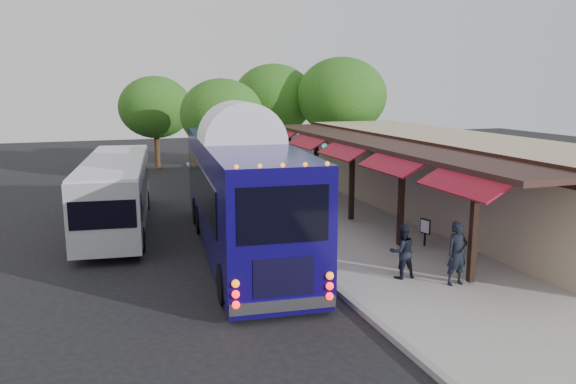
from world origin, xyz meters
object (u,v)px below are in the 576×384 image
object	(u,v)px
coach_bus	(241,188)
city_bus	(116,190)
ped_a	(457,253)
ped_c	(262,183)
sign_board	(425,228)
ped_d	(296,181)
ped_b	(402,251)

from	to	relation	value
coach_bus	city_bus	bearing A→B (deg)	136.31
coach_bus	ped_a	size ratio (longest dim) A/B	7.14
coach_bus	ped_c	distance (m)	7.47
ped_a	city_bus	bearing A→B (deg)	127.04
city_bus	sign_board	bearing A→B (deg)	-27.41
city_bus	ped_d	world-z (taller)	city_bus
coach_bus	ped_b	bearing A→B (deg)	-47.90
ped_a	ped_c	bearing A→B (deg)	96.16
ped_b	sign_board	bearing A→B (deg)	-131.59
coach_bus	ped_d	xyz separation A→B (m)	(4.85, 7.89, -1.30)
ped_b	ped_c	size ratio (longest dim) A/B	0.85
ped_c	ped_a	bearing A→B (deg)	91.94
ped_a	ped_c	xyz separation A→B (m)	(-2.08, 12.70, 0.03)
city_bus	ped_c	distance (m)	7.15
ped_c	city_bus	bearing A→B (deg)	10.53
city_bus	ped_c	size ratio (longest dim) A/B	5.62
ped_b	ped_c	bearing A→B (deg)	-84.17
city_bus	ped_b	distance (m)	12.24
ped_d	sign_board	xyz separation A→B (m)	(1.27, -10.05, -0.12)
ped_d	sign_board	bearing A→B (deg)	106.98
ped_d	coach_bus	bearing A→B (deg)	68.21
ped_c	sign_board	world-z (taller)	ped_c
ped_b	sign_board	size ratio (longest dim) A/B	1.66
ped_b	ped_a	bearing A→B (deg)	141.37
ped_b	sign_board	world-z (taller)	ped_b
coach_bus	ped_d	size ratio (longest dim) A/B	8.40
city_bus	sign_board	distance (m)	12.29
city_bus	ped_d	size ratio (longest dim) A/B	6.87
ped_a	sign_board	xyz separation A→B (m)	(1.30, 3.67, -0.26)
city_bus	ped_a	world-z (taller)	city_bus
city_bus	sign_board	xyz separation A→B (m)	(10.18, -6.84, -0.76)
ped_b	ped_c	world-z (taller)	ped_c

